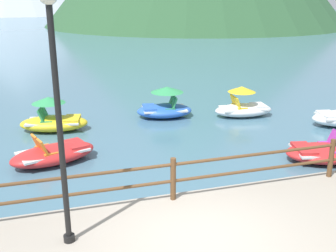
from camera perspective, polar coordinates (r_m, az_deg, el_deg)
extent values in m
plane|color=#477084|center=(46.14, -14.18, 11.72)|extent=(200.00, 200.00, 0.00)
cylinder|color=brown|center=(8.60, 0.73, -7.51)|extent=(0.12, 0.12, 0.95)
cylinder|color=brown|center=(10.41, 22.08, -4.23)|extent=(0.12, 0.12, 0.95)
cylinder|color=brown|center=(8.46, 0.74, -5.48)|extent=(23.80, 0.07, 0.07)
cylinder|color=brown|center=(8.62, 0.73, -7.79)|extent=(23.80, 0.07, 0.07)
cylinder|color=black|center=(6.80, -15.02, -1.06)|extent=(0.10, 0.10, 4.06)
cylinder|color=black|center=(7.65, -13.80, -15.14)|extent=(0.20, 0.20, 0.12)
ellipsoid|color=red|center=(12.01, -15.91, -3.86)|extent=(2.70, 1.93, 0.50)
cube|color=silver|center=(11.98, -15.95, -3.47)|extent=(2.12, 1.55, 0.06)
cube|color=orange|center=(11.69, -16.41, -3.69)|extent=(0.51, 0.51, 0.08)
cube|color=orange|center=(11.56, -17.34, -2.86)|extent=(0.32, 0.44, 0.43)
cube|color=orange|center=(12.12, -17.18, -2.98)|extent=(0.51, 0.51, 0.08)
cube|color=orange|center=(12.00, -18.09, -2.17)|extent=(0.32, 0.44, 0.43)
cube|color=red|center=(12.18, -13.01, -2.58)|extent=(0.78, 0.98, 0.12)
ellipsoid|color=blue|center=(15.90, -0.52, 2.16)|extent=(2.33, 1.63, 0.50)
cube|color=silver|center=(15.87, -0.52, 2.47)|extent=(1.83, 1.33, 0.06)
cube|color=#339956|center=(16.14, -0.09, 2.98)|extent=(0.45, 0.45, 0.08)
cube|color=#339956|center=(16.11, 0.55, 3.76)|extent=(0.26, 0.42, 0.43)
cube|color=#339956|center=(15.62, 0.22, 2.48)|extent=(0.45, 0.45, 0.08)
cube|color=#339956|center=(15.60, 0.87, 3.29)|extent=(0.26, 0.42, 0.43)
cube|color=blue|center=(15.79, -2.66, 2.58)|extent=(0.60, 1.00, 0.12)
cone|color=#339956|center=(15.70, -0.13, 5.19)|extent=(1.44, 1.44, 0.22)
cube|color=white|center=(15.84, 21.72, 1.50)|extent=(0.71, 0.99, 0.12)
ellipsoid|color=yellow|center=(14.84, -15.83, 0.35)|extent=(2.55, 1.66, 0.52)
cube|color=silver|center=(14.82, -15.85, 0.69)|extent=(2.00, 1.34, 0.06)
cube|color=#339956|center=(14.60, -16.72, 0.65)|extent=(0.47, 0.47, 0.08)
cube|color=#339956|center=(14.58, -17.49, 1.45)|extent=(0.28, 0.43, 0.43)
cube|color=#339956|center=(15.06, -16.38, 1.19)|extent=(0.47, 0.47, 0.08)
cube|color=#339956|center=(15.04, -17.13, 1.97)|extent=(0.28, 0.43, 0.43)
cube|color=yellow|center=(14.69, -13.39, 0.99)|extent=(0.68, 0.94, 0.12)
cone|color=#339956|center=(14.64, -16.56, 3.55)|extent=(1.36, 1.36, 0.22)
ellipsoid|color=red|center=(12.53, 21.25, -3.59)|extent=(2.50, 1.86, 0.47)
cube|color=silver|center=(12.50, 21.29, -3.24)|extent=(1.96, 1.51, 0.06)
cube|color=purple|center=(12.78, 21.52, -2.47)|extent=(0.48, 0.48, 0.08)
cube|color=purple|center=(12.79, 22.36, -1.52)|extent=(0.30, 0.44, 0.43)
cube|color=purple|center=(12.32, 22.54, -3.35)|extent=(0.48, 0.48, 0.08)
cube|color=red|center=(12.24, 18.69, -3.09)|extent=(0.71, 1.05, 0.12)
ellipsoid|color=white|center=(16.28, 10.62, 2.22)|extent=(2.42, 1.39, 0.49)
cube|color=silver|center=(16.26, 10.63, 2.51)|extent=(1.90, 1.13, 0.06)
cube|color=yellow|center=(15.98, 10.35, 2.51)|extent=(0.44, 0.44, 0.08)
cube|color=yellow|center=(15.86, 9.79, 3.25)|extent=(0.25, 0.42, 0.43)
cube|color=yellow|center=(16.39, 9.80, 2.93)|extent=(0.44, 0.44, 0.08)
cube|color=yellow|center=(16.27, 9.24, 3.66)|extent=(0.25, 0.42, 0.43)
cube|color=white|center=(16.48, 12.71, 2.80)|extent=(0.59, 0.85, 0.12)
cone|color=yellow|center=(16.03, 10.40, 5.15)|extent=(1.19, 1.19, 0.22)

